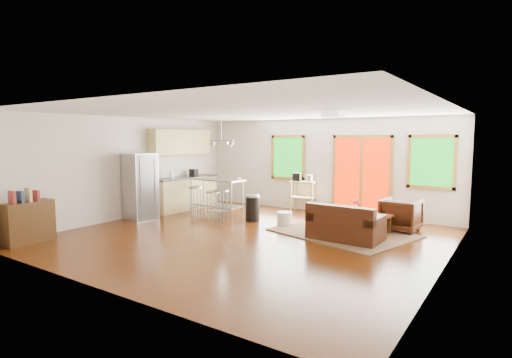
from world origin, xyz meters
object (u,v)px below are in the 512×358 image
Objects in this scene: rug at (343,233)px; kitchen_cart at (303,185)px; loveseat at (345,226)px; armchair at (401,213)px; ottoman at (340,216)px; island at (217,190)px; refrigerator at (140,187)px; coffee_table at (366,216)px.

kitchen_cart reaches higher than rug.
loveseat is at bearing -47.73° from kitchen_cart.
kitchen_cart is (-1.95, 1.87, 0.73)m from rug.
armchair is 0.73× the size of kitchen_cart.
ottoman is 0.58× the size of kitchen_cart.
kitchen_cart is (-1.58, 1.12, 0.53)m from ottoman.
island is 1.44× the size of kitchen_cart.
rug is 1.89× the size of loveseat.
rug is at bearing -63.61° from ottoman.
kitchen_cart is at bearing 45.57° from island.
loveseat is at bearing 16.81° from refrigerator.
kitchen_cart is at bearing 144.73° from ottoman.
island is (-4.62, -0.81, 0.28)m from armchair.
ottoman is (-1.35, -0.20, -0.19)m from armchair.
refrigerator is at bearing 26.01° from armchair.
island is at bearing -134.43° from kitchen_cart.
armchair is 6.31m from refrigerator.
rug is 1.42m from armchair.
kitchen_cart is (-2.93, 0.92, 0.34)m from armchair.
loveseat is 1.81× the size of armchair.
kitchen_cart is (1.70, 1.73, 0.07)m from island.
loveseat reaches higher than ottoman.
loveseat reaches higher than coffee_table.
loveseat is 3.31m from kitchen_cart.
coffee_table is at bearing 43.32° from rug.
armchair is at bearing 9.94° from island.
island is 2.42m from kitchen_cart.
kitchen_cart is (2.90, 3.28, -0.10)m from refrigerator.
ottoman is at bearing 116.39° from rug.
kitchen_cart reaches higher than armchair.
rug is at bearing 116.57° from loveseat.
armchair is 0.51× the size of island.
ottoman is 2.00m from kitchen_cart.
loveseat reaches higher than rug.
kitchen_cart is at bearing 55.80° from refrigerator.
ottoman is at bearing -35.27° from kitchen_cart.
loveseat is 0.92× the size of island.
armchair is 1.26× the size of ottoman.
coffee_table is (0.37, 0.35, 0.35)m from rug.
coffee_table is 2.80m from kitchen_cart.
refrigerator reaches higher than rug.
kitchen_cart reaches higher than coffee_table.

